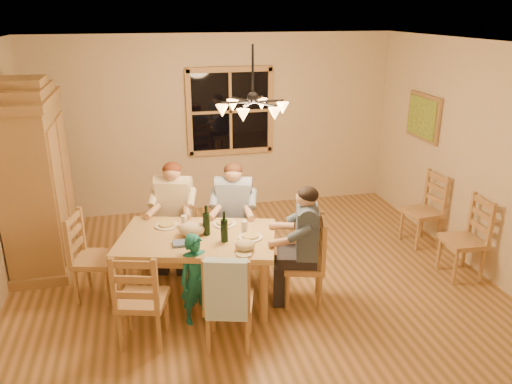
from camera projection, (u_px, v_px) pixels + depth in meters
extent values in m
plane|color=brown|center=(253.00, 283.00, 5.85)|extent=(5.50, 5.50, 0.00)
cube|color=white|center=(253.00, 44.00, 4.91)|extent=(5.50, 5.00, 0.02)
cube|color=beige|center=(217.00, 125.00, 7.67)|extent=(5.50, 0.02, 2.70)
cube|color=beige|center=(477.00, 158.00, 5.96)|extent=(0.02, 5.00, 2.70)
cube|color=black|center=(230.00, 111.00, 7.62)|extent=(1.20, 0.03, 1.20)
cube|color=#A67B49|center=(230.00, 112.00, 7.60)|extent=(1.30, 0.06, 1.30)
cube|color=olive|center=(424.00, 117.00, 6.97)|extent=(0.04, 0.78, 0.64)
cube|color=#1E6B2D|center=(422.00, 117.00, 6.96)|extent=(0.02, 0.68, 0.54)
cylinder|color=black|center=(253.00, 71.00, 5.01)|extent=(0.02, 0.02, 0.53)
sphere|color=black|center=(253.00, 98.00, 5.10)|extent=(0.12, 0.12, 0.12)
cylinder|color=black|center=(268.00, 101.00, 5.15)|extent=(0.34, 0.02, 0.02)
cone|color=#FFB259|center=(283.00, 108.00, 5.21)|extent=(0.13, 0.13, 0.12)
cylinder|color=black|center=(257.00, 99.00, 5.26)|extent=(0.19, 0.31, 0.02)
cone|color=#FFB259|center=(262.00, 104.00, 5.43)|extent=(0.13, 0.13, 0.12)
cylinder|color=black|center=(242.00, 100.00, 5.22)|extent=(0.19, 0.31, 0.02)
cone|color=#FFB259|center=(233.00, 105.00, 5.36)|extent=(0.13, 0.13, 0.12)
cylinder|color=black|center=(238.00, 102.00, 5.08)|extent=(0.34, 0.02, 0.02)
cone|color=#FFB259|center=(222.00, 111.00, 5.07)|extent=(0.13, 0.13, 0.12)
cylinder|color=black|center=(248.00, 104.00, 4.97)|extent=(0.19, 0.31, 0.02)
cone|color=#FFB259|center=(243.00, 115.00, 4.85)|extent=(0.13, 0.13, 0.12)
cylinder|color=black|center=(264.00, 104.00, 5.00)|extent=(0.19, 0.31, 0.02)
cone|color=#FFB259|center=(275.00, 114.00, 4.92)|extent=(0.13, 0.13, 0.12)
cube|color=olive|center=(36.00, 187.00, 6.02)|extent=(0.60, 1.30, 2.00)
cube|color=olive|center=(22.00, 100.00, 5.65)|extent=(0.66, 1.40, 0.10)
cube|color=olive|center=(21.00, 91.00, 5.62)|extent=(0.58, 1.00, 0.12)
cube|color=olive|center=(19.00, 82.00, 5.58)|extent=(0.52, 0.55, 0.10)
cube|color=#A67B49|center=(60.00, 195.00, 5.78)|extent=(0.03, 0.55, 1.60)
cube|color=#A67B49|center=(67.00, 177.00, 6.38)|extent=(0.03, 0.55, 1.60)
cube|color=olive|center=(48.00, 257.00, 6.34)|extent=(0.66, 1.40, 0.12)
cube|color=#A8814B|center=(197.00, 239.00, 5.30)|extent=(1.85, 1.41, 0.06)
cube|color=#A67B49|center=(198.00, 245.00, 5.33)|extent=(1.66, 1.22, 0.10)
cylinder|color=#A67B49|center=(123.00, 288.00, 5.09)|extent=(0.09, 0.09, 0.70)
cylinder|color=#A67B49|center=(263.00, 291.00, 5.02)|extent=(0.09, 0.09, 0.70)
cylinder|color=#A67B49|center=(143.00, 252.00, 5.84)|extent=(0.09, 0.09, 0.70)
cylinder|color=#A67B49|center=(266.00, 255.00, 5.77)|extent=(0.09, 0.09, 0.70)
cube|color=#A67B49|center=(175.00, 231.00, 6.14)|extent=(0.54, 0.52, 0.06)
cube|color=#A67B49|center=(174.00, 211.00, 6.04)|extent=(0.38, 0.15, 0.54)
cube|color=#A67B49|center=(234.00, 232.00, 6.10)|extent=(0.54, 0.52, 0.06)
cube|color=#A67B49|center=(234.00, 212.00, 6.01)|extent=(0.38, 0.15, 0.54)
cube|color=#A67B49|center=(142.00, 300.00, 4.69)|extent=(0.54, 0.52, 0.06)
cube|color=#A67B49|center=(140.00, 275.00, 4.60)|extent=(0.38, 0.15, 0.54)
cube|color=#A67B49|center=(229.00, 302.00, 4.65)|extent=(0.54, 0.52, 0.06)
cube|color=#A67B49|center=(228.00, 277.00, 4.56)|extent=(0.38, 0.15, 0.54)
cube|color=#A67B49|center=(95.00, 260.00, 5.45)|extent=(0.52, 0.54, 0.06)
cube|color=#A67B49|center=(92.00, 237.00, 5.35)|extent=(0.15, 0.38, 0.54)
cube|color=#A67B49|center=(304.00, 264.00, 5.34)|extent=(0.52, 0.54, 0.06)
cube|color=#A67B49|center=(305.00, 242.00, 5.25)|extent=(0.15, 0.38, 0.54)
cube|color=beige|center=(174.00, 202.00, 6.00)|extent=(0.44, 0.32, 0.52)
cube|color=#262328|center=(175.00, 225.00, 6.11)|extent=(0.48, 0.51, 0.14)
sphere|color=tan|center=(172.00, 172.00, 5.87)|extent=(0.21, 0.21, 0.21)
ellipsoid|color=#592614|center=(172.00, 169.00, 5.86)|extent=(0.22, 0.22, 0.17)
cube|color=#2F4A83|center=(234.00, 203.00, 5.97)|extent=(0.44, 0.32, 0.52)
cube|color=#262328|center=(234.00, 227.00, 6.08)|extent=(0.48, 0.51, 0.14)
sphere|color=tan|center=(233.00, 173.00, 5.84)|extent=(0.21, 0.21, 0.21)
ellipsoid|color=#381E11|center=(233.00, 170.00, 5.83)|extent=(0.22, 0.22, 0.17)
cube|color=#404F66|center=(305.00, 231.00, 5.21)|extent=(0.32, 0.44, 0.52)
cube|color=#262328|center=(304.00, 258.00, 5.32)|extent=(0.51, 0.48, 0.14)
sphere|color=tan|center=(306.00, 197.00, 5.08)|extent=(0.21, 0.21, 0.21)
ellipsoid|color=black|center=(306.00, 195.00, 5.07)|extent=(0.22, 0.22, 0.17)
cube|color=#AFD5EE|center=(226.00, 290.00, 4.39)|extent=(0.39, 0.20, 0.58)
cylinder|color=black|center=(206.00, 220.00, 5.27)|extent=(0.08, 0.08, 0.33)
cylinder|color=black|center=(224.00, 227.00, 5.11)|extent=(0.08, 0.08, 0.33)
cylinder|color=white|center=(167.00, 226.00, 5.52)|extent=(0.26, 0.26, 0.02)
cylinder|color=white|center=(225.00, 224.00, 5.56)|extent=(0.26, 0.26, 0.02)
cylinder|color=white|center=(250.00, 237.00, 5.24)|extent=(0.26, 0.26, 0.02)
cylinder|color=silver|center=(184.00, 222.00, 5.47)|extent=(0.06, 0.06, 0.14)
cylinder|color=silver|center=(244.00, 227.00, 5.33)|extent=(0.06, 0.06, 0.14)
ellipsoid|color=tan|center=(245.00, 245.00, 4.96)|extent=(0.20, 0.20, 0.11)
cube|color=#4F6292|center=(182.00, 243.00, 5.09)|extent=(0.21, 0.18, 0.03)
ellipsoid|color=#C8B291|center=(192.00, 229.00, 5.27)|extent=(0.28, 0.22, 0.15)
imported|color=#186D68|center=(196.00, 279.00, 4.99)|extent=(0.40, 0.31, 0.97)
cube|color=#A67B49|center=(463.00, 241.00, 5.87)|extent=(0.44, 0.46, 0.06)
cube|color=#A67B49|center=(466.00, 220.00, 5.78)|extent=(0.07, 0.38, 0.54)
cube|color=#A67B49|center=(422.00, 212.00, 6.70)|extent=(0.47, 0.48, 0.06)
cube|color=#A67B49|center=(424.00, 194.00, 6.61)|extent=(0.09, 0.38, 0.54)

